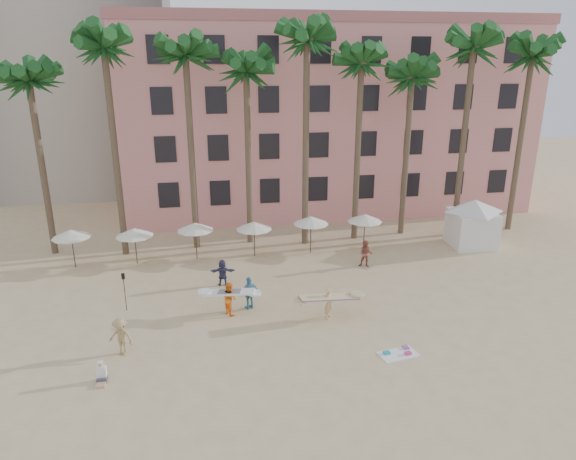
% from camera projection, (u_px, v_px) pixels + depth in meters
% --- Properties ---
extents(ground, '(120.00, 120.00, 0.00)m').
position_uv_depth(ground, '(304.00, 349.00, 24.59)').
color(ground, '#D1B789').
rests_on(ground, ground).
extents(pink_hotel, '(35.00, 14.00, 16.00)m').
position_uv_depth(pink_hotel, '(323.00, 117.00, 47.44)').
color(pink_hotel, '#DE8788').
rests_on(pink_hotel, ground).
extents(palm_row, '(44.40, 5.40, 16.30)m').
position_uv_depth(palm_row, '(269.00, 62.00, 34.54)').
color(palm_row, brown).
rests_on(palm_row, ground).
extents(umbrella_row, '(22.50, 2.70, 2.73)m').
position_uv_depth(umbrella_row, '(225.00, 226.00, 35.04)').
color(umbrella_row, '#332B23').
rests_on(umbrella_row, ground).
extents(cabana, '(4.84, 4.84, 3.50)m').
position_uv_depth(cabana, '(473.00, 219.00, 37.47)').
color(cabana, silver).
rests_on(cabana, ground).
extents(beach_towel, '(1.96, 1.33, 0.14)m').
position_uv_depth(beach_towel, '(399.00, 353.00, 24.16)').
color(beach_towel, white).
rests_on(beach_towel, ground).
extents(carrier_yellow, '(3.29, 1.08, 1.75)m').
position_uv_depth(carrier_yellow, '(329.00, 301.00, 27.16)').
color(carrier_yellow, '#D9AD7A').
rests_on(carrier_yellow, ground).
extents(carrier_white, '(2.81, 1.35, 1.82)m').
position_uv_depth(carrier_white, '(230.00, 297.00, 27.65)').
color(carrier_white, orange).
rests_on(carrier_white, ground).
extents(beachgoers, '(15.79, 9.39, 1.89)m').
position_uv_depth(beachgoers, '(240.00, 288.00, 28.90)').
color(beachgoers, '#303355').
rests_on(beachgoers, ground).
extents(paddle, '(0.18, 0.04, 2.23)m').
position_uv_depth(paddle, '(124.00, 287.00, 27.85)').
color(paddle, black).
rests_on(paddle, ground).
extents(seated_man, '(0.42, 0.72, 0.94)m').
position_uv_depth(seated_man, '(101.00, 375.00, 21.97)').
color(seated_man, '#3F3F4C').
rests_on(seated_man, ground).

